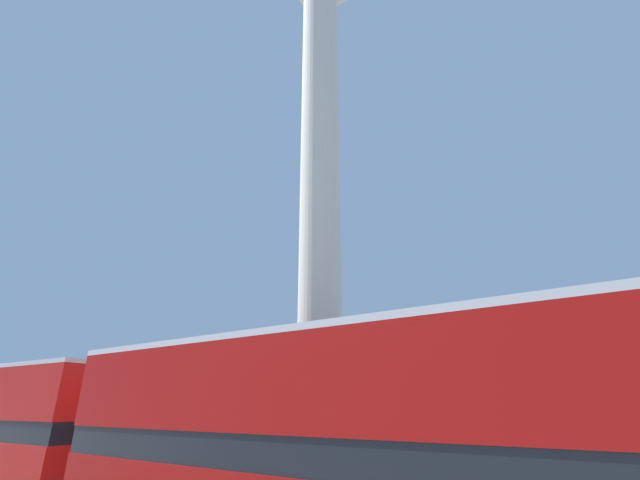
{
  "coord_description": "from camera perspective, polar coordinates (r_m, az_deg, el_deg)",
  "views": [
    {
      "loc": [
        8.65,
        -13.05,
        3.12
      ],
      "look_at": [
        0.0,
        0.0,
        9.22
      ],
      "focal_mm": 24.0,
      "sensor_mm": 36.0,
      "label": 1
    }
  ],
  "objects": [
    {
      "name": "monument_column",
      "position": [
        16.22,
        0.0,
        -6.16
      ],
      "size": [
        5.82,
        5.82,
        24.85
      ],
      "color": "beige",
      "rests_on": "ground_plane"
    },
    {
      "name": "bus_a",
      "position": [
        8.43,
        -2.97,
        -26.06
      ],
      "size": [
        11.07,
        3.03,
        4.37
      ],
      "rotation": [
        0.0,
        0.0,
        -0.03
      ],
      "color": "#A80F0C",
      "rests_on": "ground_plane"
    },
    {
      "name": "street_lamp",
      "position": [
        11.62,
        -2.73,
        -22.95
      ],
      "size": [
        0.41,
        0.41,
        5.04
      ],
      "color": "black",
      "rests_on": "ground_plane"
    }
  ]
}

